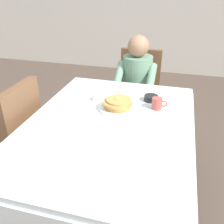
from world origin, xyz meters
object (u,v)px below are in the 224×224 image
at_px(cup_coffee, 157,103).
at_px(bowl_butter, 151,98).
at_px(fork_left_of_plate, 93,107).
at_px(spoon_near_edge, 105,129).
at_px(chair_diner, 138,87).
at_px(knife_right_of_plate, 143,113).
at_px(chair_left_side, 14,133).
at_px(breakfast_stack, 118,103).
at_px(dining_table_main, 109,134).
at_px(plate_breakfast, 118,108).
at_px(syrup_pitcher, 96,96).
at_px(diner_person, 136,80).

height_order(cup_coffee, bowl_butter, cup_coffee).
distance_m(fork_left_of_plate, spoon_near_edge, 0.33).
height_order(chair_diner, knife_right_of_plate, chair_diner).
xyz_separation_m(chair_left_side, fork_left_of_plate, (0.59, 0.18, 0.21)).
height_order(chair_left_side, breakfast_stack, chair_left_side).
height_order(dining_table_main, breakfast_stack, breakfast_stack).
xyz_separation_m(knife_right_of_plate, spoon_near_edge, (-0.20, -0.28, 0.00)).
bearing_deg(knife_right_of_plate, dining_table_main, 131.46).
relative_size(dining_table_main, knife_right_of_plate, 7.62).
height_order(chair_left_side, cup_coffee, chair_left_side).
height_order(chair_diner, breakfast_stack, chair_diner).
height_order(plate_breakfast, syrup_pitcher, syrup_pitcher).
bearing_deg(diner_person, syrup_pitcher, 73.84).
distance_m(chair_diner, bowl_butter, 0.82).
relative_size(diner_person, fork_left_of_plate, 6.22).
relative_size(chair_left_side, spoon_near_edge, 6.20).
distance_m(diner_person, breakfast_stack, 0.82).
relative_size(dining_table_main, spoon_near_edge, 10.16).
xyz_separation_m(fork_left_of_plate, knife_right_of_plate, (0.38, 0.00, 0.00)).
xyz_separation_m(diner_person, plate_breakfast, (0.00, -0.81, 0.08)).
distance_m(dining_table_main, chair_left_side, 0.78).
xyz_separation_m(dining_table_main, breakfast_stack, (0.01, 0.21, 0.14)).
height_order(bowl_butter, knife_right_of_plate, bowl_butter).
distance_m(dining_table_main, knife_right_of_plate, 0.29).
bearing_deg(diner_person, breakfast_stack, 90.28).
distance_m(diner_person, bowl_butter, 0.65).
relative_size(breakfast_stack, bowl_butter, 1.92).
xyz_separation_m(plate_breakfast, knife_right_of_plate, (0.19, -0.02, -0.01)).
xyz_separation_m(dining_table_main, chair_diner, (0.01, 1.17, -0.12)).
bearing_deg(dining_table_main, diner_person, 89.56).
distance_m(breakfast_stack, spoon_near_edge, 0.30).
bearing_deg(dining_table_main, breakfast_stack, 86.75).
relative_size(diner_person, chair_left_side, 1.20).
xyz_separation_m(diner_person, chair_left_side, (-0.78, -1.01, -0.14)).
xyz_separation_m(chair_left_side, knife_right_of_plate, (0.97, 0.18, 0.21)).
bearing_deg(syrup_pitcher, diner_person, 73.84).
height_order(chair_left_side, fork_left_of_plate, chair_left_side).
bearing_deg(cup_coffee, knife_right_of_plate, -129.62).
xyz_separation_m(syrup_pitcher, fork_left_of_plate, (0.02, -0.13, -0.04)).
relative_size(bowl_butter, knife_right_of_plate, 0.55).
bearing_deg(cup_coffee, diner_person, 111.21).
distance_m(chair_diner, syrup_pitcher, 0.92).
height_order(chair_diner, diner_person, diner_person).
distance_m(syrup_pitcher, knife_right_of_plate, 0.42).
bearing_deg(plate_breakfast, breakfast_stack, 78.85).
height_order(bowl_butter, syrup_pitcher, syrup_pitcher).
bearing_deg(syrup_pitcher, fork_left_of_plate, -82.33).
height_order(chair_diner, bowl_butter, chair_diner).
bearing_deg(cup_coffee, bowl_butter, 115.46).
height_order(plate_breakfast, breakfast_stack, breakfast_stack).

